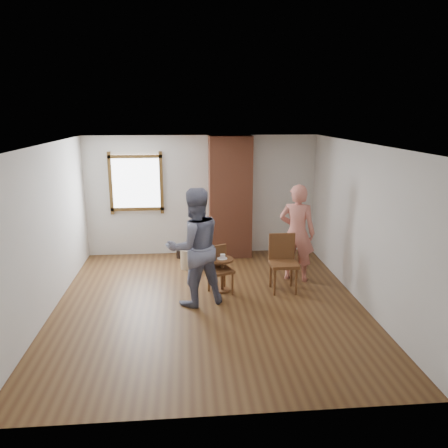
{
  "coord_description": "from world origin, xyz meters",
  "views": [
    {
      "loc": [
        -0.34,
        -6.65,
        3.07
      ],
      "look_at": [
        0.32,
        0.8,
        1.15
      ],
      "focal_mm": 35.0,
      "sensor_mm": 36.0,
      "label": 1
    }
  ],
  "objects_px": {
    "stoneware_crock": "(188,259)",
    "dining_chair_right": "(283,259)",
    "side_table": "(222,269)",
    "person_pink": "(297,233)",
    "dining_chair_left": "(219,267)",
    "man": "(195,247)"
  },
  "relations": [
    {
      "from": "stoneware_crock",
      "to": "man",
      "type": "distance_m",
      "value": 1.84
    },
    {
      "from": "stoneware_crock",
      "to": "dining_chair_right",
      "type": "relative_size",
      "value": 0.4
    },
    {
      "from": "person_pink",
      "to": "stoneware_crock",
      "type": "bearing_deg",
      "value": 2.53
    },
    {
      "from": "side_table",
      "to": "man",
      "type": "xyz_separation_m",
      "value": [
        -0.48,
        -0.46,
        0.56
      ]
    },
    {
      "from": "dining_chair_left",
      "to": "person_pink",
      "type": "distance_m",
      "value": 1.62
    },
    {
      "from": "side_table",
      "to": "man",
      "type": "distance_m",
      "value": 0.87
    },
    {
      "from": "stoneware_crock",
      "to": "dining_chair_right",
      "type": "distance_m",
      "value": 2.09
    },
    {
      "from": "stoneware_crock",
      "to": "dining_chair_left",
      "type": "xyz_separation_m",
      "value": [
        0.53,
        -1.23,
        0.26
      ]
    },
    {
      "from": "person_pink",
      "to": "dining_chair_right",
      "type": "bearing_deg",
      "value": 75.22
    },
    {
      "from": "man",
      "to": "stoneware_crock",
      "type": "bearing_deg",
      "value": -105.99
    },
    {
      "from": "stoneware_crock",
      "to": "side_table",
      "type": "distance_m",
      "value": 1.36
    },
    {
      "from": "dining_chair_left",
      "to": "person_pink",
      "type": "xyz_separation_m",
      "value": [
        1.48,
        0.46,
        0.45
      ]
    },
    {
      "from": "dining_chair_right",
      "to": "dining_chair_left",
      "type": "bearing_deg",
      "value": -178.69
    },
    {
      "from": "side_table",
      "to": "person_pink",
      "type": "distance_m",
      "value": 1.57
    },
    {
      "from": "stoneware_crock",
      "to": "man",
      "type": "bearing_deg",
      "value": -86.45
    },
    {
      "from": "dining_chair_right",
      "to": "person_pink",
      "type": "bearing_deg",
      "value": 52.3
    },
    {
      "from": "dining_chair_left",
      "to": "side_table",
      "type": "distance_m",
      "value": 0.09
    },
    {
      "from": "stoneware_crock",
      "to": "dining_chair_left",
      "type": "distance_m",
      "value": 1.36
    },
    {
      "from": "dining_chair_right",
      "to": "man",
      "type": "bearing_deg",
      "value": -163.06
    },
    {
      "from": "man",
      "to": "dining_chair_left",
      "type": "bearing_deg",
      "value": -153.37
    },
    {
      "from": "dining_chair_right",
      "to": "side_table",
      "type": "bearing_deg",
      "value": -179.71
    },
    {
      "from": "stoneware_crock",
      "to": "side_table",
      "type": "xyz_separation_m",
      "value": [
        0.59,
        -1.21,
        0.2
      ]
    }
  ]
}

